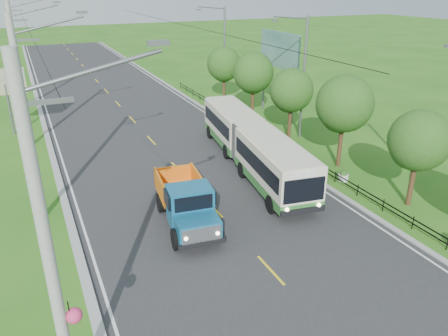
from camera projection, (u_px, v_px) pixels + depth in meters
ground at (271, 270)px, 18.36m from camera, size 240.00×240.00×0.00m
road at (145, 133)px, 35.06m from camera, size 14.00×120.00×0.02m
curb_left at (49, 145)px, 32.27m from camera, size 0.40×120.00×0.15m
curb_right at (225, 121)px, 37.80m from camera, size 0.30×120.00×0.10m
edge_line_left at (57, 145)px, 32.50m from camera, size 0.12×120.00×0.00m
edge_line_right at (220, 122)px, 37.61m from camera, size 0.12×120.00×0.00m
centre_dash at (271, 270)px, 18.35m from camera, size 0.12×2.20×0.00m
railing_right at (269, 138)px, 33.01m from camera, size 0.04×40.00×0.60m
pole_nearest at (51, 257)px, 10.75m from camera, size 3.51×0.44×10.00m
pole_near at (28, 121)px, 20.70m from camera, size 3.51×0.32×10.00m
pole_mid at (21, 76)px, 30.72m from camera, size 3.51×0.32×10.00m
pole_far at (17, 53)px, 40.74m from camera, size 3.51×0.32×10.00m
tree_second at (418, 143)px, 22.56m from camera, size 3.18×3.26×5.30m
tree_third at (344, 106)px, 27.38m from camera, size 3.60×3.62×6.00m
tree_fourth at (291, 92)px, 32.55m from camera, size 3.24×3.31×5.40m
tree_fifth at (253, 75)px, 37.46m from camera, size 3.48×3.52×5.80m
tree_back at (224, 66)px, 42.55m from camera, size 3.30×3.36×5.50m
streetlight_mid at (302, 74)px, 32.22m from camera, size 3.02×0.20×9.07m
streetlight_far at (223, 50)px, 43.91m from camera, size 3.02×0.20×9.07m
planter_near at (343, 176)px, 26.57m from camera, size 0.64×0.64×0.67m
planter_mid at (275, 137)px, 33.25m from camera, size 0.64×0.64×0.67m
planter_far at (230, 111)px, 39.93m from camera, size 0.64×0.64×0.67m
billboard_left at (5, 86)px, 33.23m from camera, size 3.00×0.20×5.20m
billboard_right at (279, 55)px, 37.69m from camera, size 0.24×6.00×7.30m
bus at (252, 142)px, 27.92m from camera, size 4.50×15.19×2.90m
dump_truck at (186, 200)px, 21.32m from camera, size 2.81×5.95×2.41m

